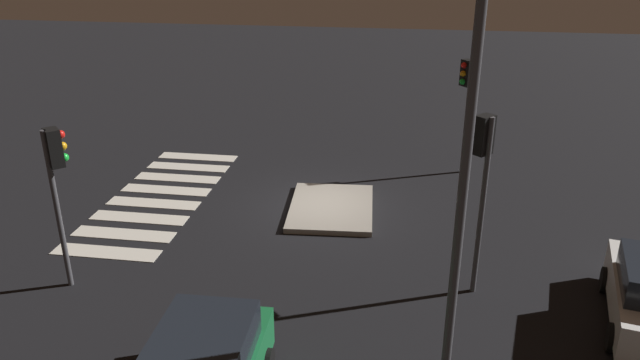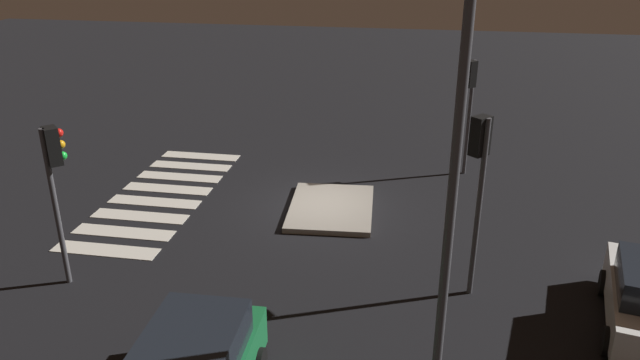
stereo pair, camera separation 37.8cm
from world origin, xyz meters
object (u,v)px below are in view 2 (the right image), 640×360
at_px(traffic_island, 331,208).
at_px(street_lamp, 459,117).
at_px(traffic_light_north, 479,163).
at_px(traffic_light_east, 55,168).
at_px(traffic_light_west, 469,89).

xyz_separation_m(traffic_island, street_lamp, (8.52, 3.37, 5.87)).
height_order(traffic_light_north, street_lamp, street_lamp).
distance_m(traffic_island, traffic_light_east, 8.83).
relative_size(traffic_island, street_lamp, 0.43).
xyz_separation_m(traffic_island, traffic_light_west, (-4.09, 4.44, 3.24)).
distance_m(traffic_light_north, street_lamp, 5.01).
relative_size(traffic_light_north, street_lamp, 0.53).
bearing_deg(street_lamp, traffic_light_west, 175.17).
distance_m(traffic_light_east, traffic_light_north, 10.44).
distance_m(traffic_light_west, traffic_light_north, 8.28).
bearing_deg(traffic_light_north, traffic_light_west, -48.16).
distance_m(traffic_island, traffic_light_north, 6.88).
bearing_deg(traffic_island, traffic_light_north, 45.12).
height_order(traffic_island, street_lamp, street_lamp).
bearing_deg(traffic_light_east, traffic_island, -2.94).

